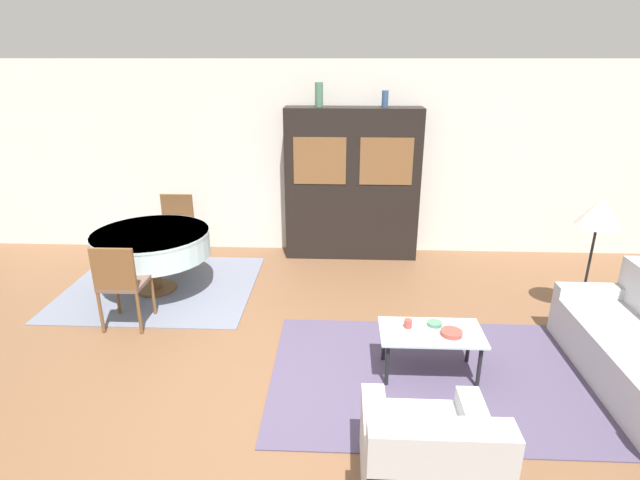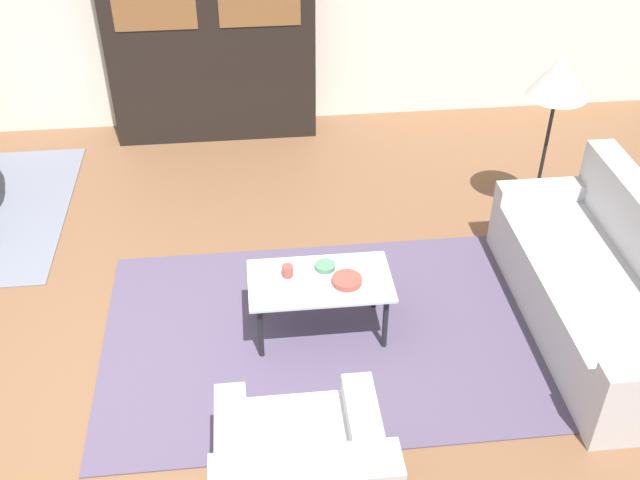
# 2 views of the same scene
# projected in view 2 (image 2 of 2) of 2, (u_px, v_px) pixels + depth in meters

# --- Properties ---
(ground_plane) EXTENTS (14.00, 14.00, 0.00)m
(ground_plane) POSITION_uv_depth(u_px,v_px,m) (125.00, 401.00, 4.49)
(ground_plane) COLOR brown
(area_rug) EXTENTS (2.96, 1.94, 0.01)m
(area_rug) POSITION_uv_depth(u_px,v_px,m) (330.00, 334.00, 4.95)
(area_rug) COLOR #4C425B
(area_rug) RESTS_ON ground_plane
(couch) EXTENTS (0.83, 2.00, 0.85)m
(couch) POSITION_uv_depth(u_px,v_px,m) (607.00, 290.00, 4.85)
(couch) COLOR #B2B2B7
(couch) RESTS_ON ground_plane
(coffee_table) EXTENTS (0.91, 0.51, 0.43)m
(coffee_table) POSITION_uv_depth(u_px,v_px,m) (320.00, 286.00, 4.76)
(coffee_table) COLOR black
(coffee_table) RESTS_ON area_rug
(display_cabinet) EXTENTS (1.84, 0.41, 2.10)m
(display_cabinet) POSITION_uv_depth(u_px,v_px,m) (210.00, 26.00, 6.62)
(display_cabinet) COLOR black
(display_cabinet) RESTS_ON ground_plane
(floor_lamp) EXTENTS (0.44, 0.44, 1.37)m
(floor_lamp) POSITION_uv_depth(u_px,v_px,m) (559.00, 82.00, 5.38)
(floor_lamp) COLOR black
(floor_lamp) RESTS_ON ground_plane
(cup) EXTENTS (0.07, 0.07, 0.08)m
(cup) POSITION_uv_depth(u_px,v_px,m) (288.00, 271.00, 4.74)
(cup) COLOR #9E4238
(cup) RESTS_ON coffee_table
(bowl) EXTENTS (0.19, 0.19, 0.04)m
(bowl) POSITION_uv_depth(u_px,v_px,m) (347.00, 281.00, 4.69)
(bowl) COLOR #9E4238
(bowl) RESTS_ON coffee_table
(bowl_small) EXTENTS (0.13, 0.13, 0.03)m
(bowl_small) POSITION_uv_depth(u_px,v_px,m) (325.00, 266.00, 4.81)
(bowl_small) COLOR #4C7A60
(bowl_small) RESTS_ON coffee_table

